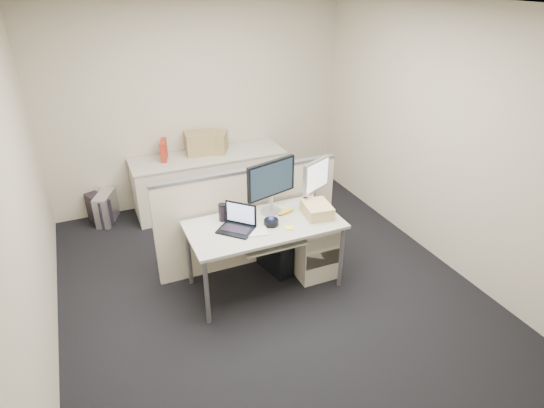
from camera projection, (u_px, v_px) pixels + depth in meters
name	position (u px, v px, depth m)	size (l,w,h in m)	color
floor	(265.00, 284.00, 4.75)	(4.00, 4.50, 0.01)	black
ceiling	(262.00, 2.00, 3.50)	(4.00, 4.50, 0.01)	white
wall_back	(198.00, 104.00, 5.95)	(4.00, 0.02, 2.70)	#BDAD9E
wall_front	(434.00, 322.00, 2.30)	(4.00, 0.02, 2.70)	#BDAD9E
wall_left	(19.00, 205.00, 3.42)	(0.02, 4.50, 2.70)	#BDAD9E
wall_right	(437.00, 136.00, 4.83)	(0.02, 4.50, 2.70)	#BDAD9E
desk	(264.00, 229.00, 4.44)	(1.50, 0.75, 0.73)	#ADADA1
keyboard_tray	(272.00, 242.00, 4.32)	(0.62, 0.32, 0.02)	#ADADA1
drawer_pedestal	(311.00, 244.00, 4.84)	(0.40, 0.55, 0.65)	beige
cubicle_partition	(249.00, 219.00, 4.86)	(2.00, 0.06, 1.10)	beige
back_counter	(210.00, 182.00, 6.15)	(2.00, 0.60, 0.72)	beige
monitor_main	(271.00, 187.00, 4.48)	(0.56, 0.22, 0.56)	black
monitor_small	(316.00, 183.00, 4.68)	(0.39, 0.20, 0.48)	#B7B7BC
laptop	(235.00, 220.00, 4.24)	(0.32, 0.24, 0.24)	black
trackball	(271.00, 222.00, 4.38)	(0.14, 0.14, 0.06)	black
desk_phone	(315.00, 205.00, 4.67)	(0.21, 0.17, 0.07)	black
paper_stack	(256.00, 229.00, 4.30)	(0.20, 0.25, 0.01)	silver
sticky_pad	(289.00, 228.00, 4.33)	(0.08, 0.08, 0.01)	yellow
travel_mug	(223.00, 213.00, 4.43)	(0.08, 0.08, 0.17)	black
banana	(286.00, 211.00, 4.58)	(0.20, 0.05, 0.04)	gold
cellphone	(243.00, 217.00, 4.52)	(0.06, 0.11, 0.01)	black
manila_folders	(317.00, 210.00, 4.54)	(0.25, 0.32, 0.12)	tan
keyboard	(265.00, 239.00, 4.32)	(0.48, 0.17, 0.03)	black
pc_tower_desk	(275.00, 253.00, 4.89)	(0.18, 0.45, 0.42)	black
pc_tower_spare_dark	(99.00, 210.00, 5.80)	(0.16, 0.40, 0.37)	black
pc_tower_spare_silver	(106.00, 208.00, 5.83)	(0.17, 0.43, 0.40)	#B7B7BC
cardboard_box_left	(201.00, 144.00, 6.00)	(0.41, 0.30, 0.30)	#A68B4B
cardboard_box_right	(212.00, 143.00, 6.05)	(0.39, 0.31, 0.28)	#A68B4B
red_binder	(164.00, 151.00, 5.81)	(0.07, 0.29, 0.27)	#A02917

